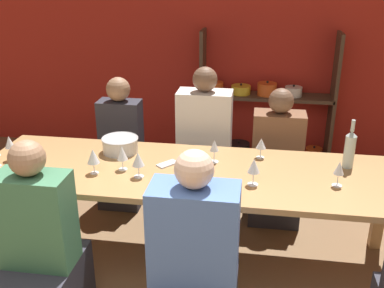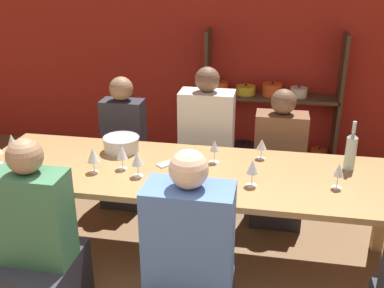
% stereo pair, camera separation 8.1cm
% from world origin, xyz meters
% --- Properties ---
extents(wall_back_red, '(8.80, 0.06, 2.70)m').
position_xyz_m(wall_back_red, '(0.00, 3.83, 1.35)').
color(wall_back_red, red).
rests_on(wall_back_red, ground_plane).
extents(shelf_unit, '(1.41, 0.30, 1.40)m').
position_xyz_m(shelf_unit, '(0.65, 3.63, 0.50)').
color(shelf_unit, '#4C3828').
rests_on(shelf_unit, ground_plane).
extents(dining_table, '(2.92, 0.89, 0.73)m').
position_xyz_m(dining_table, '(0.18, 1.70, 0.65)').
color(dining_table, '#AD7F4C').
rests_on(dining_table, ground_plane).
extents(mixing_bowl, '(0.27, 0.27, 0.11)m').
position_xyz_m(mixing_bowl, '(-0.38, 1.93, 0.79)').
color(mixing_bowl, '#B7BABC').
rests_on(mixing_bowl, dining_table).
extents(wine_bottle_green, '(0.07, 0.07, 0.34)m').
position_xyz_m(wine_bottle_green, '(1.25, 1.91, 0.86)').
color(wine_bottle_green, '#B2C6C1').
rests_on(wine_bottle_green, dining_table).
extents(wine_glass_red_a, '(0.07, 0.07, 0.15)m').
position_xyz_m(wine_glass_red_a, '(0.66, 1.98, 0.83)').
color(wine_glass_red_a, white).
rests_on(wine_glass_red_a, dining_table).
extents(wine_glass_red_b, '(0.08, 0.08, 0.18)m').
position_xyz_m(wine_glass_red_b, '(-0.13, 1.54, 0.85)').
color(wine_glass_red_b, white).
rests_on(wine_glass_red_b, dining_table).
extents(wine_glass_red_c, '(0.06, 0.06, 0.17)m').
position_xyz_m(wine_glass_red_c, '(0.33, 1.86, 0.84)').
color(wine_glass_red_c, white).
rests_on(wine_glass_red_c, dining_table).
extents(wine_glass_red_e, '(0.07, 0.07, 0.15)m').
position_xyz_m(wine_glass_red_e, '(0.15, 1.49, 0.83)').
color(wine_glass_red_e, white).
rests_on(wine_glass_red_e, dining_table).
extents(wine_glass_red_f, '(0.07, 0.07, 0.18)m').
position_xyz_m(wine_glass_red_f, '(-1.10, 1.67, 0.86)').
color(wine_glass_red_f, white).
rests_on(wine_glass_red_f, dining_table).
extents(wine_glass_empty_a, '(0.06, 0.06, 0.17)m').
position_xyz_m(wine_glass_empty_a, '(1.14, 1.61, 0.85)').
color(wine_glass_empty_a, white).
rests_on(wine_glass_empty_a, dining_table).
extents(wine_glass_empty_b, '(0.08, 0.08, 0.18)m').
position_xyz_m(wine_glass_empty_b, '(0.62, 1.55, 0.85)').
color(wine_glass_empty_b, white).
rests_on(wine_glass_empty_b, dining_table).
extents(wine_glass_empty_c, '(0.08, 0.08, 0.18)m').
position_xyz_m(wine_glass_empty_c, '(-0.44, 1.55, 0.85)').
color(wine_glass_empty_c, white).
rests_on(wine_glass_empty_c, dining_table).
extents(wine_glass_white_a, '(0.07, 0.07, 0.17)m').
position_xyz_m(wine_glass_white_a, '(-0.27, 1.64, 0.84)').
color(wine_glass_white_a, white).
rests_on(wine_glass_white_a, dining_table).
extents(cell_phone, '(0.15, 0.16, 0.01)m').
position_xyz_m(cell_phone, '(0.02, 1.76, 0.73)').
color(cell_phone, silver).
rests_on(cell_phone, dining_table).
extents(person_near_a, '(0.45, 0.56, 1.22)m').
position_xyz_m(person_near_a, '(0.34, 0.89, 0.44)').
color(person_near_a, '#2D2D38').
rests_on(person_near_a, ground_plane).
extents(person_far_a, '(0.45, 0.56, 1.27)m').
position_xyz_m(person_far_a, '(0.19, 2.46, 0.46)').
color(person_far_a, '#2D2D38').
rests_on(person_far_a, ground_plane).
extents(person_near_b, '(0.40, 0.50, 1.19)m').
position_xyz_m(person_near_b, '(-0.56, 0.95, 0.43)').
color(person_near_b, '#2D2D38').
rests_on(person_near_b, ground_plane).
extents(person_far_b, '(0.42, 0.52, 1.12)m').
position_xyz_m(person_far_b, '(0.80, 2.45, 0.41)').
color(person_far_b, '#2D2D38').
rests_on(person_far_b, ground_plane).
extents(person_far_c, '(0.36, 0.45, 1.15)m').
position_xyz_m(person_far_c, '(-0.55, 2.49, 0.43)').
color(person_far_c, '#2D2D38').
rests_on(person_far_c, ground_plane).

